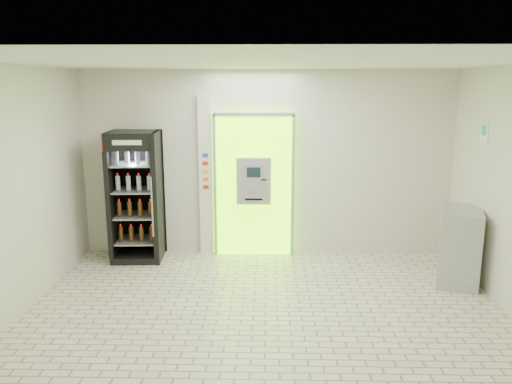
{
  "coord_description": "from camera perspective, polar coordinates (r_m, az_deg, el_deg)",
  "views": [
    {
      "loc": [
        0.01,
        -5.5,
        2.78
      ],
      "look_at": [
        -0.14,
        1.2,
        1.31
      ],
      "focal_mm": 35.0,
      "sensor_mm": 36.0,
      "label": 1
    }
  ],
  "objects": [
    {
      "name": "exit_sign",
      "position": [
        7.54,
        24.66,
        6.22
      ],
      "size": [
        0.02,
        0.22,
        0.26
      ],
      "color": "white",
      "rests_on": "room_shell"
    },
    {
      "name": "pillar",
      "position": [
        8.15,
        -5.73,
        1.82
      ],
      "size": [
        0.22,
        0.11,
        2.6
      ],
      "color": "silver",
      "rests_on": "ground"
    },
    {
      "name": "ground",
      "position": [
        6.17,
        1.06,
        -14.47
      ],
      "size": [
        6.0,
        6.0,
        0.0
      ],
      "primitive_type": "plane",
      "color": "beige",
      "rests_on": "ground"
    },
    {
      "name": "beverage_cooler",
      "position": [
        8.14,
        -13.5,
        -0.74
      ],
      "size": [
        0.81,
        0.75,
        2.05
      ],
      "rotation": [
        0.0,
        0.0,
        0.06
      ],
      "color": "black",
      "rests_on": "ground"
    },
    {
      "name": "atm_assembly",
      "position": [
        8.08,
        -0.24,
        0.86
      ],
      "size": [
        1.3,
        0.24,
        2.33
      ],
      "color": "#7BFF00",
      "rests_on": "ground"
    },
    {
      "name": "steel_cabinet",
      "position": [
        7.62,
        22.18,
        -5.76
      ],
      "size": [
        0.77,
        0.93,
        1.07
      ],
      "rotation": [
        0.0,
        0.0,
        -0.32
      ],
      "color": "#A0A2A7",
      "rests_on": "ground"
    },
    {
      "name": "room_shell",
      "position": [
        5.58,
        1.14,
        2.66
      ],
      "size": [
        6.0,
        6.0,
        6.0
      ],
      "color": "beige",
      "rests_on": "ground"
    }
  ]
}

